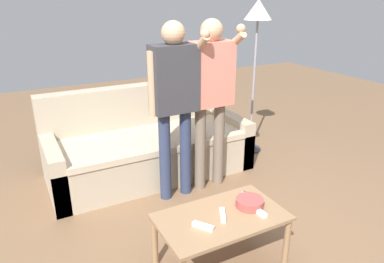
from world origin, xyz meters
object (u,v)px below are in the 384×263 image
object	(u,v)px
floor_lamp	(257,24)
game_remote_wand_near	(203,226)
couch	(148,146)
coffee_table	(221,223)
game_remote_wand_spare	(223,215)
game_remote_wand_far	(258,211)
player_right	(211,87)
player_center	(174,92)
snack_bowl	(250,203)
game_remote_nunchuk	(245,195)

from	to	relation	value
floor_lamp	game_remote_wand_near	distance (m)	2.56
couch	game_remote_wand_near	world-z (taller)	couch
coffee_table	game_remote_wand_spare	xyz separation A→B (m)	(0.00, -0.01, 0.07)
floor_lamp	game_remote_wand_far	distance (m)	2.33
game_remote_wand_far	coffee_table	bearing A→B (deg)	161.10
player_right	game_remote_wand_spare	xyz separation A→B (m)	(-0.53, -1.07, -0.60)
couch	player_center	size ratio (longest dim) A/B	1.29
game_remote_wand_far	player_right	bearing A→B (deg)	76.13
couch	game_remote_wand_far	size ratio (longest dim) A/B	12.90
player_right	game_remote_wand_spare	distance (m)	1.34
game_remote_wand_spare	floor_lamp	bearing A→B (deg)	48.18
snack_bowl	game_remote_wand_far	world-z (taller)	snack_bowl
snack_bowl	player_center	size ratio (longest dim) A/B	0.12
coffee_table	player_right	distance (m)	1.36
floor_lamp	couch	bearing A→B (deg)	177.77
couch	game_remote_wand_far	bearing A→B (deg)	-85.00
coffee_table	game_remote_wand_spare	size ratio (longest dim) A/B	6.05
coffee_table	game_remote_wand_near	bearing A→B (deg)	-160.78
player_right	game_remote_wand_far	distance (m)	1.32
couch	snack_bowl	bearing A→B (deg)	-84.81
couch	player_right	size ratio (longest dim) A/B	1.29
game_remote_wand_near	couch	bearing A→B (deg)	80.89
coffee_table	snack_bowl	bearing A→B (deg)	1.80
player_center	game_remote_wand_near	world-z (taller)	player_center
game_remote_nunchuk	floor_lamp	bearing A→B (deg)	51.95
player_right	game_remote_nunchuk	bearing A→B (deg)	-104.73
floor_lamp	coffee_table	bearing A→B (deg)	-132.08
coffee_table	player_center	distance (m)	1.25
game_remote_wand_far	game_remote_wand_spare	size ratio (longest dim) A/B	1.13
player_right	game_remote_wand_near	xyz separation A→B (m)	(-0.71, -1.12, -0.60)
coffee_table	game_remote_wand_spare	distance (m)	0.07
snack_bowl	game_remote_wand_far	bearing A→B (deg)	-88.25
snack_bowl	player_right	bearing A→B (deg)	74.83
player_right	game_remote_wand_spare	world-z (taller)	player_right
game_remote_wand_near	game_remote_wand_far	xyz separation A→B (m)	(0.43, -0.02, -0.00)
game_remote_nunchuk	game_remote_wand_spare	world-z (taller)	game_remote_nunchuk
player_right	game_remote_wand_near	distance (m)	1.45
game_remote_wand_far	game_remote_nunchuk	bearing A→B (deg)	80.42
game_remote_wand_near	game_remote_wand_spare	size ratio (longest dim) A/B	0.97
floor_lamp	game_remote_wand_spare	bearing A→B (deg)	-131.82
game_remote_nunchuk	game_remote_wand_far	bearing A→B (deg)	-99.58
couch	coffee_table	distance (m)	1.65
couch	player_right	xyz separation A→B (m)	(0.43, -0.59, 0.74)
couch	game_remote_wand_spare	xyz separation A→B (m)	(-0.09, -1.66, 0.14)
coffee_table	floor_lamp	xyz separation A→B (m)	(1.44, 1.59, 1.17)
player_center	game_remote_nunchuk	bearing A→B (deg)	-81.71
snack_bowl	player_right	xyz separation A→B (m)	(0.28, 1.05, 0.59)
snack_bowl	game_remote_wand_near	world-z (taller)	snack_bowl
coffee_table	player_right	size ratio (longest dim) A/B	0.54
couch	game_remote_nunchuk	bearing A→B (deg)	-83.14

